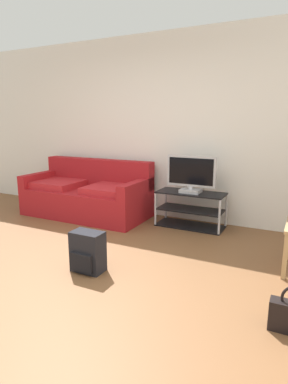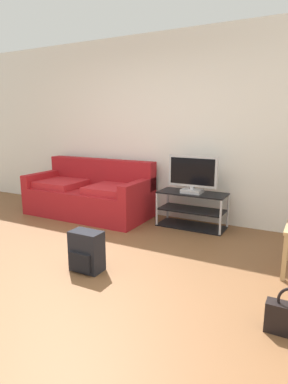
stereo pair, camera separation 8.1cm
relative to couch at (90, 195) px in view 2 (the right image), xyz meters
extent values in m
cube|color=brown|center=(1.02, -1.92, -0.33)|extent=(9.00, 9.80, 0.02)
cube|color=silver|center=(1.02, 0.53, 1.03)|extent=(9.00, 0.10, 2.70)
cube|color=maroon|center=(0.00, -0.05, -0.11)|extent=(1.93, 0.91, 0.42)
cube|color=maroon|center=(0.00, 0.30, 0.32)|extent=(1.93, 0.20, 0.43)
cube|color=maroon|center=(-0.89, -0.05, 0.20)|extent=(0.14, 0.91, 0.20)
cube|color=maroon|center=(0.89, -0.05, 0.20)|extent=(0.14, 0.91, 0.20)
cube|color=#AF2026|center=(-0.53, -0.11, 0.15)|extent=(0.77, 0.63, 0.10)
cube|color=#AF2026|center=(0.53, -0.11, 0.15)|extent=(0.77, 0.63, 0.10)
cube|color=black|center=(1.63, 0.16, 0.17)|extent=(0.94, 0.41, 0.02)
cube|color=black|center=(1.63, 0.16, -0.07)|extent=(0.90, 0.39, 0.02)
cube|color=black|center=(1.63, 0.16, -0.31)|extent=(0.94, 0.41, 0.02)
cylinder|color=#B7B7BC|center=(1.18, -0.03, -0.07)|extent=(0.03, 0.03, 0.49)
cylinder|color=#B7B7BC|center=(2.09, -0.03, -0.07)|extent=(0.03, 0.03, 0.49)
cylinder|color=#B7B7BC|center=(1.18, 0.35, -0.07)|extent=(0.03, 0.03, 0.49)
cylinder|color=#B7B7BC|center=(2.09, 0.35, -0.07)|extent=(0.03, 0.03, 0.49)
cube|color=#B2B2B7|center=(1.63, 0.14, 0.20)|extent=(0.27, 0.22, 0.05)
cube|color=#B2B2B7|center=(1.63, 0.14, 0.25)|extent=(0.05, 0.04, 0.04)
cube|color=#B2B2B7|center=(1.63, 0.14, 0.47)|extent=(0.68, 0.04, 0.42)
cube|color=black|center=(1.63, 0.12, 0.47)|extent=(0.62, 0.01, 0.36)
cube|color=tan|center=(2.93, -0.94, -0.10)|extent=(0.04, 0.04, 0.44)
cube|color=black|center=(1.19, -1.62, -0.12)|extent=(0.32, 0.19, 0.40)
cube|color=black|center=(1.19, -1.73, -0.19)|extent=(0.24, 0.04, 0.18)
cylinder|color=black|center=(1.10, -1.51, -0.09)|extent=(0.04, 0.04, 0.32)
cylinder|color=black|center=(1.28, -1.51, -0.09)|extent=(0.04, 0.04, 0.32)
camera|label=1|loc=(3.03, -4.06, 1.14)|focal=30.52mm
camera|label=2|loc=(3.10, -4.02, 1.14)|focal=30.52mm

